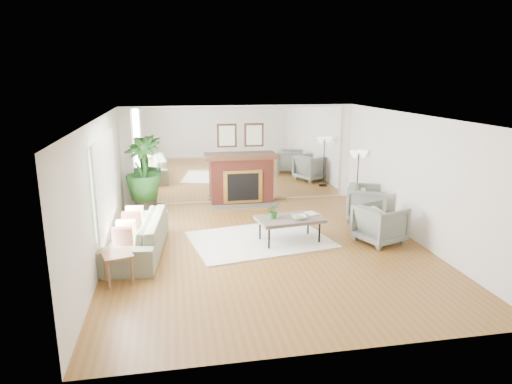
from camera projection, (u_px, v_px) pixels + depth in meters
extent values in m
plane|color=brown|center=(267.00, 248.00, 8.80)|extent=(7.00, 7.00, 0.00)
cube|color=silver|center=(101.00, 192.00, 7.97)|extent=(0.02, 7.00, 2.50)
cube|color=silver|center=(416.00, 179.00, 9.01)|extent=(0.02, 7.00, 2.50)
cube|color=silver|center=(240.00, 154.00, 11.82)|extent=(6.00, 0.02, 2.50)
cube|color=silver|center=(240.00, 154.00, 11.80)|extent=(5.40, 0.04, 2.40)
cube|color=#B2E09E|center=(105.00, 181.00, 8.33)|extent=(0.04, 2.40, 1.50)
cube|color=maroon|center=(242.00, 180.00, 11.78)|extent=(1.60, 0.40, 1.20)
cube|color=gold|center=(243.00, 187.00, 11.61)|extent=(1.00, 0.04, 0.85)
cube|color=black|center=(243.00, 187.00, 11.59)|extent=(0.80, 0.04, 0.70)
cube|color=#61594D|center=(244.00, 206.00, 11.59)|extent=(1.70, 0.55, 0.03)
cube|color=#482717|center=(242.00, 157.00, 11.60)|extent=(1.85, 0.46, 0.10)
cube|color=black|center=(227.00, 136.00, 11.57)|extent=(0.50, 0.04, 0.60)
cube|color=black|center=(254.00, 135.00, 11.70)|extent=(0.50, 0.04, 0.60)
cube|color=silver|center=(260.00, 240.00, 9.19)|extent=(2.97, 2.36, 0.03)
cube|color=#61594D|center=(290.00, 219.00, 8.99)|extent=(1.36, 0.91, 0.06)
cylinder|color=black|center=(269.00, 239.00, 8.65)|extent=(0.04, 0.04, 0.44)
cylinder|color=black|center=(319.00, 233.00, 8.97)|extent=(0.04, 0.04, 0.44)
cylinder|color=black|center=(260.00, 230.00, 9.13)|extent=(0.04, 0.04, 0.44)
cylinder|color=black|center=(308.00, 225.00, 9.46)|extent=(0.04, 0.04, 0.44)
imported|color=gray|center=(136.00, 235.00, 8.47)|extent=(1.14, 2.44, 0.69)
imported|color=slate|center=(368.00, 203.00, 10.39)|extent=(1.18, 1.17, 0.81)
imported|color=slate|center=(380.00, 224.00, 9.02)|extent=(1.07, 1.05, 0.76)
cube|color=brown|center=(117.00, 255.00, 7.18)|extent=(0.55, 0.55, 0.04)
cylinder|color=brown|center=(109.00, 275.00, 7.02)|extent=(0.04, 0.04, 0.48)
cylinder|color=brown|center=(132.00, 271.00, 7.17)|extent=(0.04, 0.04, 0.48)
cylinder|color=brown|center=(105.00, 267.00, 7.32)|extent=(0.04, 0.04, 0.48)
cylinder|color=brown|center=(127.00, 263.00, 7.47)|extent=(0.04, 0.04, 0.48)
cylinder|color=#29241E|center=(145.00, 202.00, 11.28)|extent=(0.52, 0.52, 0.37)
imported|color=#2B6023|center=(143.00, 169.00, 11.07)|extent=(1.11, 1.11, 1.53)
cylinder|color=black|center=(356.00, 209.00, 11.34)|extent=(0.25, 0.25, 0.04)
cylinder|color=black|center=(357.00, 182.00, 11.17)|extent=(0.03, 0.03, 1.42)
cone|color=#ECE4C8|center=(355.00, 155.00, 10.98)|extent=(0.27, 0.27, 0.19)
cone|color=#ECE4C8|center=(363.00, 155.00, 11.02)|extent=(0.27, 0.27, 0.19)
imported|color=#2B6023|center=(274.00, 211.00, 8.92)|extent=(0.28, 0.24, 0.30)
imported|color=brown|center=(299.00, 217.00, 8.89)|extent=(0.30, 0.30, 0.07)
imported|color=brown|center=(307.00, 214.00, 9.17)|extent=(0.29, 0.34, 0.02)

